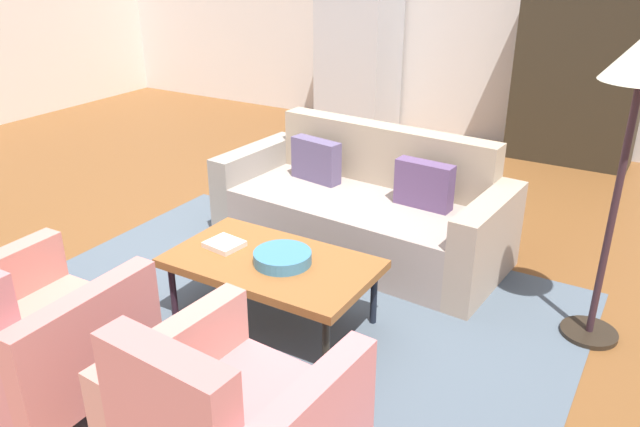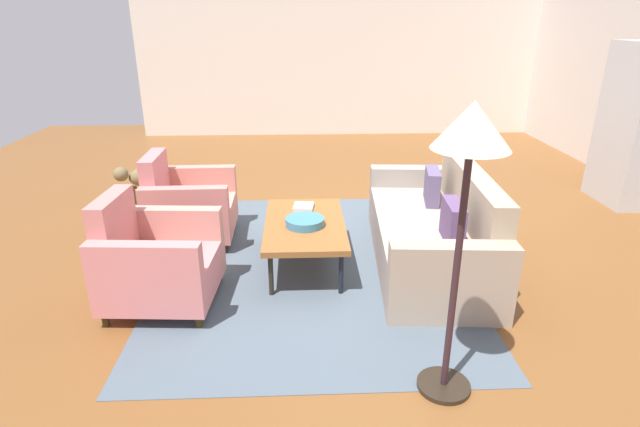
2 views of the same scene
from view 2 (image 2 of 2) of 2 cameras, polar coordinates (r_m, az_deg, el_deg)
ground_plane at (r=5.12m, az=6.48°, el=-2.80°), size 11.77×11.77×0.00m
wall_left at (r=9.56m, az=2.27°, el=17.33°), size 0.12×7.31×2.80m
area_rug at (r=4.57m, az=-1.06°, el=-5.69°), size 3.40×2.60×0.01m
couch at (r=4.61m, az=13.18°, el=-2.15°), size 2.16×1.04×0.86m
coffee_table at (r=4.42m, az=-1.75°, el=-1.42°), size 1.20×0.70×0.41m
armchair_left at (r=5.11m, az=-15.04°, el=0.70°), size 0.81×0.81×0.88m
armchair_right at (r=4.05m, az=-18.42°, el=-5.32°), size 0.85×0.85×0.88m
fruit_bowl at (r=4.32m, az=-1.74°, el=-0.95°), size 0.33×0.33×0.07m
book_stack at (r=4.71m, az=-1.90°, el=0.78°), size 0.23×0.21×0.03m
floor_lamp at (r=2.63m, az=16.62°, el=6.29°), size 0.40×0.40×1.72m
dog at (r=6.33m, az=-19.47°, el=3.93°), size 0.44×0.63×0.48m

